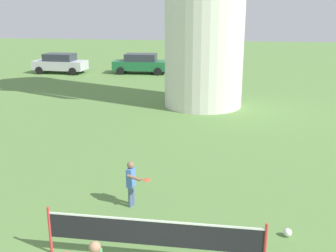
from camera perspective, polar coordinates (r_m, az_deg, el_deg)
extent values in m
cylinder|color=red|center=(9.53, -16.00, -13.67)|extent=(0.06, 0.06, 1.10)
cylinder|color=red|center=(8.80, 13.26, -16.13)|extent=(0.06, 0.06, 1.10)
cube|color=black|center=(8.82, -2.05, -14.64)|extent=(4.50, 0.01, 0.55)
cube|color=white|center=(8.67, -2.07, -12.96)|extent=(4.50, 0.02, 0.04)
sphere|color=#89664C|center=(7.31, -10.08, -16.19)|extent=(0.21, 0.21, 0.21)
cylinder|color=slate|center=(11.36, -4.92, -9.45)|extent=(0.11, 0.11, 0.57)
cylinder|color=slate|center=(11.25, -5.24, -9.73)|extent=(0.11, 0.11, 0.57)
cube|color=#4C7AD1|center=(11.08, -5.15, -7.07)|extent=(0.21, 0.31, 0.51)
sphere|color=#89664C|center=(10.94, -5.20, -5.40)|extent=(0.19, 0.19, 0.19)
cylinder|color=#89664C|center=(11.23, -4.73, -6.83)|extent=(0.08, 0.08, 0.38)
cylinder|color=#89664C|center=(10.84, -4.72, -7.15)|extent=(0.40, 0.17, 0.15)
cylinder|color=#D84C33|center=(10.78, -3.99, -7.27)|extent=(0.22, 0.07, 0.04)
ellipsoid|color=#D84C33|center=(10.69, -2.91, -7.45)|extent=(0.23, 0.27, 0.03)
sphere|color=silver|center=(10.36, 16.19, -13.95)|extent=(0.20, 0.20, 0.20)
cube|color=silver|center=(34.46, -14.67, 8.15)|extent=(4.21, 1.87, 0.70)
cube|color=#2D333D|center=(34.39, -14.74, 9.19)|extent=(2.38, 1.59, 0.56)
cylinder|color=black|center=(34.70, -11.90, 7.80)|extent=(0.61, 0.20, 0.60)
cylinder|color=black|center=(33.16, -13.04, 7.35)|extent=(0.61, 0.20, 0.60)
cylinder|color=black|center=(35.89, -16.09, 7.78)|extent=(0.61, 0.20, 0.60)
cylinder|color=black|center=(34.40, -17.37, 7.34)|extent=(0.61, 0.20, 0.60)
cube|color=#1E6638|center=(33.31, -3.76, 8.37)|extent=(4.41, 1.86, 0.70)
cube|color=#2D333D|center=(33.23, -3.78, 9.45)|extent=(2.49, 1.59, 0.56)
cylinder|color=black|center=(33.96, -1.01, 7.96)|extent=(0.61, 0.20, 0.60)
cylinder|color=black|center=(32.29, -1.41, 7.53)|extent=(0.61, 0.20, 0.60)
cylinder|color=black|center=(34.47, -5.94, 8.00)|extent=(0.61, 0.20, 0.60)
cylinder|color=black|center=(32.83, -6.58, 7.57)|extent=(0.61, 0.20, 0.60)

